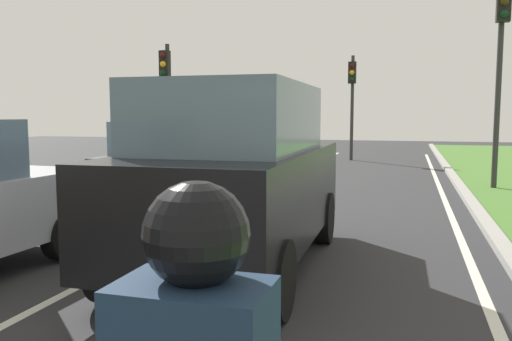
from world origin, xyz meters
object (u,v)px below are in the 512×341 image
car_hatchback_far (166,163)px  traffic_light_far_median (352,90)px  car_suv_ahead (236,176)px  traffic_light_overhead_left (166,86)px  traffic_light_near_right (501,47)px

car_hatchback_far → traffic_light_far_median: traffic_light_far_median is taller
car_suv_ahead → car_hatchback_far: bearing=125.0°
car_hatchback_far → traffic_light_far_median: 12.63m
traffic_light_overhead_left → car_suv_ahead: bearing=-59.6°
car_suv_ahead → car_hatchback_far: 5.13m
traffic_light_near_right → car_suv_ahead: bearing=-116.6°
traffic_light_far_median → traffic_light_near_right: bearing=-60.8°
car_suv_ahead → traffic_light_overhead_left: size_ratio=1.07×
traffic_light_near_right → traffic_light_overhead_left: (-9.88, 1.47, -0.71)m
car_hatchback_far → traffic_light_near_right: bearing=29.2°
car_hatchback_far → car_suv_ahead: bearing=-54.9°
traffic_light_overhead_left → car_hatchback_far: bearing=-64.1°
car_suv_ahead → traffic_light_far_median: 16.42m
traffic_light_overhead_left → traffic_light_far_median: size_ratio=0.96×
car_suv_ahead → traffic_light_near_right: 9.57m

